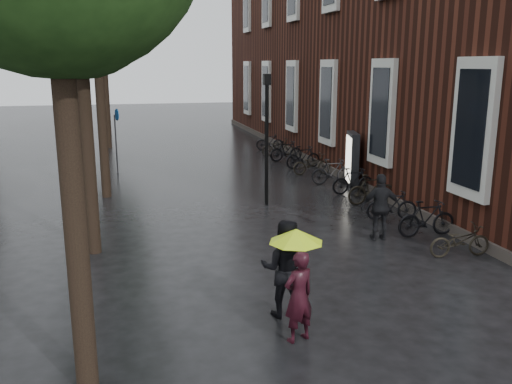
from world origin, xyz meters
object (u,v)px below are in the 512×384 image
object	(u,v)px
person_black	(284,268)
lamp_post	(267,127)
pedestrian_walking	(381,207)
parked_bicycles	(329,171)
person_burgundy	(299,296)
ad_lightbox	(352,160)

from	to	relation	value
person_black	lamp_post	bearing A→B (deg)	-81.31
lamp_post	pedestrian_walking	bearing A→B (deg)	-65.82
parked_bicycles	lamp_post	world-z (taller)	lamp_post
person_burgundy	person_black	world-z (taller)	person_black
parked_bicycles	ad_lightbox	xyz separation A→B (m)	(0.57, -0.88, 0.57)
person_burgundy	person_black	bearing A→B (deg)	-112.86
person_burgundy	person_black	distance (m)	0.99
pedestrian_walking	parked_bicycles	size ratio (longest dim) A/B	0.10
person_black	pedestrian_walking	bearing A→B (deg)	-114.34
person_black	pedestrian_walking	size ratio (longest dim) A/B	1.03
ad_lightbox	lamp_post	distance (m)	4.52
parked_bicycles	ad_lightbox	world-z (taller)	ad_lightbox
pedestrian_walking	lamp_post	xyz separation A→B (m)	(-1.96, 4.37, 1.72)
parked_bicycles	person_burgundy	bearing A→B (deg)	-114.01
person_black	pedestrian_walking	world-z (taller)	person_black
person_black	ad_lightbox	bearing A→B (deg)	-98.53
ad_lightbox	person_black	bearing A→B (deg)	-105.13
pedestrian_walking	ad_lightbox	bearing A→B (deg)	-96.36
person_burgundy	person_black	size ratio (longest dim) A/B	0.86
parked_bicycles	ad_lightbox	bearing A→B (deg)	-56.91
pedestrian_walking	ad_lightbox	size ratio (longest dim) A/B	0.86
person_black	parked_bicycles	distance (m)	11.88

